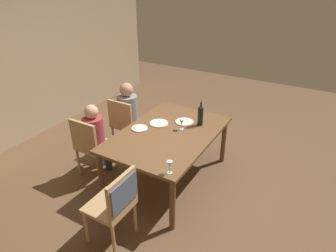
% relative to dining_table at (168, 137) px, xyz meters
% --- Properties ---
extents(ground_plane, '(10.00, 10.00, 0.00)m').
position_rel_dining_table_xyz_m(ground_plane, '(0.00, 0.00, -0.68)').
color(ground_plane, brown).
extents(rear_room_partition, '(6.40, 0.12, 2.70)m').
position_rel_dining_table_xyz_m(rear_room_partition, '(0.00, 2.79, 0.67)').
color(rear_room_partition, tan).
rests_on(rear_room_partition, ground_plane).
extents(dining_table, '(1.75, 1.18, 0.75)m').
position_rel_dining_table_xyz_m(dining_table, '(0.00, 0.00, 0.00)').
color(dining_table, brown).
rests_on(dining_table, ground_plane).
extents(chair_far_left, '(0.44, 0.44, 0.92)m').
position_rel_dining_table_xyz_m(chair_far_left, '(-0.48, 0.97, -0.14)').
color(chair_far_left, tan).
rests_on(chair_far_left, ground_plane).
extents(chair_far_right, '(0.44, 0.44, 0.92)m').
position_rel_dining_table_xyz_m(chair_far_right, '(0.31, 0.97, -0.14)').
color(chair_far_right, tan).
rests_on(chair_far_right, ground_plane).
extents(chair_left_end, '(0.44, 0.46, 0.92)m').
position_rel_dining_table_xyz_m(chair_left_end, '(-1.25, -0.12, -0.08)').
color(chair_left_end, tan).
rests_on(chair_left_end, ground_plane).
extents(person_woman_host, '(0.33, 0.29, 1.09)m').
position_rel_dining_table_xyz_m(person_woman_host, '(-0.37, 0.97, -0.04)').
color(person_woman_host, '#33333D').
rests_on(person_woman_host, ground_plane).
extents(person_man_bearded, '(0.36, 0.32, 1.16)m').
position_rel_dining_table_xyz_m(person_man_bearded, '(0.42, 0.97, -0.01)').
color(person_man_bearded, '#33333D').
rests_on(person_man_bearded, ground_plane).
extents(wine_bottle_tall_green, '(0.08, 0.08, 0.35)m').
position_rel_dining_table_xyz_m(wine_bottle_tall_green, '(0.42, -0.28, 0.23)').
color(wine_bottle_tall_green, black).
rests_on(wine_bottle_tall_green, dining_table).
extents(wine_glass_near_left, '(0.07, 0.07, 0.15)m').
position_rel_dining_table_xyz_m(wine_glass_near_left, '(-0.77, -0.46, 0.18)').
color(wine_glass_near_left, silver).
rests_on(wine_glass_near_left, dining_table).
extents(wine_glass_centre, '(0.07, 0.07, 0.15)m').
position_rel_dining_table_xyz_m(wine_glass_centre, '(0.18, -0.11, 0.18)').
color(wine_glass_centre, silver).
rests_on(wine_glass_centre, dining_table).
extents(dinner_plate_host, '(0.27, 0.27, 0.01)m').
position_rel_dining_table_xyz_m(dinner_plate_host, '(0.16, 0.24, 0.08)').
color(dinner_plate_host, silver).
rests_on(dinner_plate_host, dining_table).
extents(dinner_plate_guest_left, '(0.26, 0.26, 0.01)m').
position_rel_dining_table_xyz_m(dinner_plate_guest_left, '(0.38, -0.05, 0.08)').
color(dinner_plate_guest_left, silver).
rests_on(dinner_plate_guest_left, dining_table).
extents(dinner_plate_guest_right, '(0.22, 0.22, 0.01)m').
position_rel_dining_table_xyz_m(dinner_plate_guest_right, '(-0.10, 0.39, 0.08)').
color(dinner_plate_guest_right, silver).
rests_on(dinner_plate_guest_right, dining_table).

